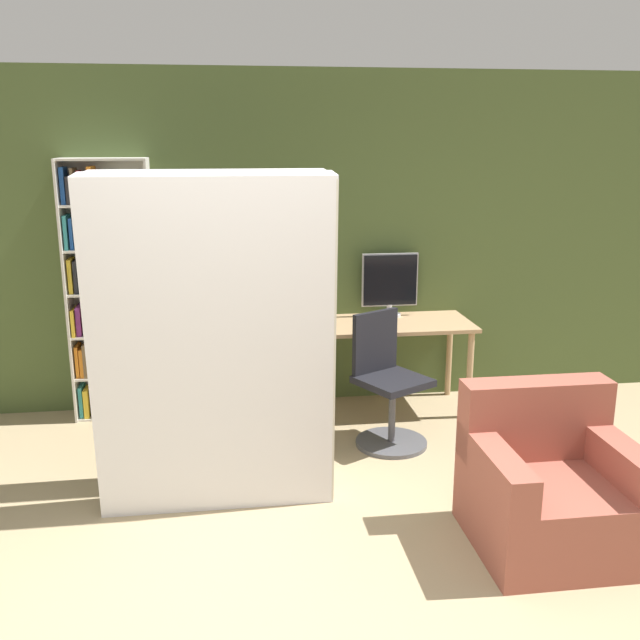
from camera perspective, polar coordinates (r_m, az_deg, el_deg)
wall_back at (r=5.80m, az=-6.10°, el=6.16°), size 8.00×0.06×2.70m
desk at (r=5.74m, az=5.18°, el=-1.08°), size 1.39×0.64×0.74m
monitor at (r=5.87m, az=5.61°, el=2.98°), size 0.47×0.19×0.52m
office_chair at (r=5.19m, az=5.42°, el=-5.67°), size 0.60×0.60×0.96m
bookshelf at (r=5.79m, az=-17.05°, el=2.05°), size 0.66×0.29×2.03m
mattress_near at (r=4.14m, az=-8.41°, el=-2.24°), size 1.38×0.38×2.00m
mattress_far at (r=4.44m, az=-8.39°, el=-1.15°), size 1.38×0.33×1.99m
armchair at (r=4.19m, az=17.88°, el=-12.60°), size 0.85×0.80×0.85m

